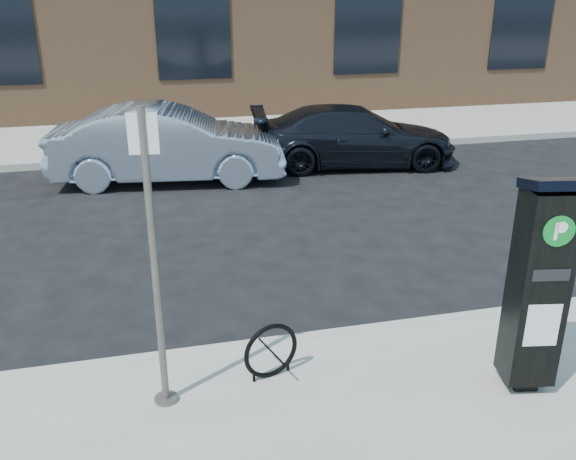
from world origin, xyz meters
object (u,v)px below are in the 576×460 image
object	(u,v)px
parking_kiosk	(538,284)
bike_rack	(271,351)
car_dark	(354,136)
sign_pole	(155,268)
car_silver	(168,144)

from	to	relation	value
parking_kiosk	bike_rack	size ratio (longest dim) A/B	3.65
bike_rack	car_dark	distance (m)	8.18
car_dark	bike_rack	bearing A→B (deg)	163.06
sign_pole	car_dark	size ratio (longest dim) A/B	0.59
bike_rack	sign_pole	bearing A→B (deg)	172.17
bike_rack	car_dark	xyz separation A→B (m)	(3.43, 7.42, 0.22)
parking_kiosk	bike_rack	xyz separation A→B (m)	(-2.20, 0.69, -0.76)
sign_pole	car_silver	xyz separation A→B (m)	(0.50, 7.30, -0.70)
car_dark	car_silver	bearing A→B (deg)	101.61
sign_pole	bike_rack	bearing A→B (deg)	15.35
sign_pole	parking_kiosk	bearing A→B (deg)	-2.48
bike_rack	car_silver	distance (m)	7.19
sign_pole	car_dark	distance (m)	8.79
car_silver	car_dark	world-z (taller)	car_silver
parking_kiosk	sign_pole	distance (m)	3.24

